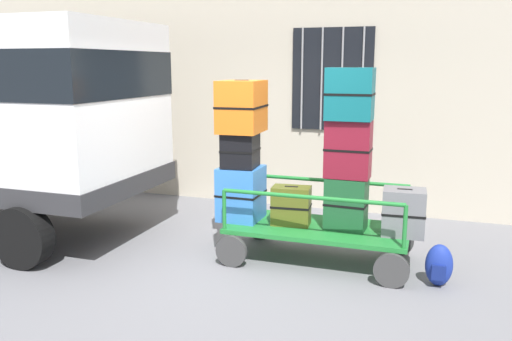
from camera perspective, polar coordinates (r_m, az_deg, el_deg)
The scene contains 13 objects.
ground_plane at distance 5.80m, azimuth -0.45°, elevation -10.97°, with size 40.00×40.00×0.00m, color slate.
building_wall at distance 8.17m, azimuth 6.50°, elevation 13.40°, with size 12.00×0.38×5.00m.
luggage_cart at distance 6.04m, azimuth 6.74°, elevation -6.75°, with size 2.09×1.04×0.41m.
cart_railing at distance 5.92m, azimuth 6.84°, elevation -2.60°, with size 1.98×0.90×0.47m.
suitcase_left_bottom at distance 6.18m, azimuth -1.63°, elevation -2.48°, with size 0.49×0.50×0.64m.
suitcase_left_middle at distance 6.06m, azimuth -1.72°, elevation 2.24°, with size 0.42×0.43×0.40m.
suitcase_left_top at distance 6.05m, azimuth -1.56°, elevation 7.00°, with size 0.50×0.64×0.60m.
suitcase_midleft_bottom at distance 6.00m, azimuth 3.86°, elevation -3.84°, with size 0.47×0.31×0.45m.
suitcase_center_bottom at distance 5.90m, azimuth 9.80°, elevation -3.59°, with size 0.47×0.32×0.59m.
suitcase_center_middle at distance 5.78m, azimuth 10.02°, elevation 2.29°, with size 0.50×0.30×0.63m.
suitcase_center_top at distance 5.70m, azimuth 10.21°, elevation 8.22°, with size 0.50×0.35×0.56m.
suitcase_midright_bottom at distance 5.84m, azimuth 15.81°, elevation -4.40°, with size 0.47×0.37×0.51m.
backpack at distance 5.69m, azimuth 19.34°, elevation -9.75°, with size 0.27×0.22×0.44m.
Camera 1 is at (1.78, -5.06, 2.22)m, focal length 36.66 mm.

